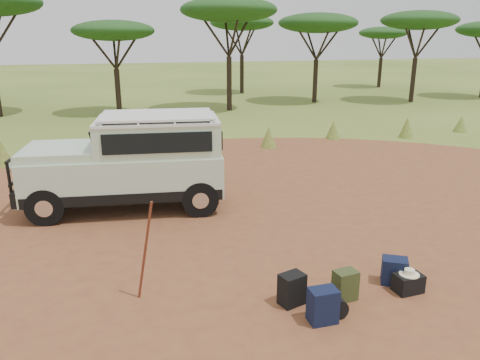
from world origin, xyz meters
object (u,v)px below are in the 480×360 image
object	(u,v)px
hard_case	(408,283)
backpack_olive	(345,285)
backpack_black	(292,289)
backpack_navy	(323,306)
walking_staff	(145,251)
safari_vehicle	(132,164)
duffel_navy	(394,271)

from	to	relation	value
hard_case	backpack_olive	bearing A→B (deg)	172.08
backpack_black	backpack_navy	bearing A→B (deg)	-83.28
walking_staff	backpack_olive	size ratio (longest dim) A/B	3.43
walking_staff	backpack_olive	world-z (taller)	walking_staff
safari_vehicle	duffel_navy	world-z (taller)	safari_vehicle
backpack_navy	duffel_navy	world-z (taller)	backpack_navy
backpack_navy	hard_case	world-z (taller)	backpack_navy
walking_staff	duffel_navy	bearing A→B (deg)	-65.18
backpack_black	backpack_olive	distance (m)	0.86
safari_vehicle	backpack_navy	xyz separation A→B (m)	(2.26, -5.59, -0.83)
backpack_black	backpack_olive	xyz separation A→B (m)	(0.85, -0.10, -0.01)
backpack_navy	backpack_olive	distance (m)	0.75
backpack_navy	hard_case	size ratio (longest dim) A/B	1.20
walking_staff	backpack_black	world-z (taller)	walking_staff
backpack_navy	hard_case	distance (m)	1.73
safari_vehicle	duffel_navy	distance (m)	6.33
backpack_black	hard_case	size ratio (longest dim) A/B	1.16
walking_staff	backpack_navy	xyz separation A→B (m)	(2.36, -1.31, -0.56)
duffel_navy	hard_case	bearing A→B (deg)	-46.59
walking_staff	duffel_navy	size ratio (longest dim) A/B	3.69
walking_staff	backpack_black	distance (m)	2.31
backpack_black	backpack_navy	world-z (taller)	backpack_navy
backpack_black	backpack_navy	distance (m)	0.61
walking_staff	backpack_black	size ratio (longest dim) A/B	3.30
backpack_black	duffel_navy	bearing A→B (deg)	-13.78
backpack_olive	safari_vehicle	bearing A→B (deg)	111.91
safari_vehicle	backpack_navy	distance (m)	6.09
safari_vehicle	backpack_olive	distance (m)	5.94
duffel_navy	backpack_navy	bearing A→B (deg)	-127.10
backpack_black	backpack_navy	xyz separation A→B (m)	(0.25, -0.56, 0.01)
walking_staff	backpack_navy	size ratio (longest dim) A/B	3.20
backpack_navy	backpack_olive	xyz separation A→B (m)	(0.60, 0.46, -0.02)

